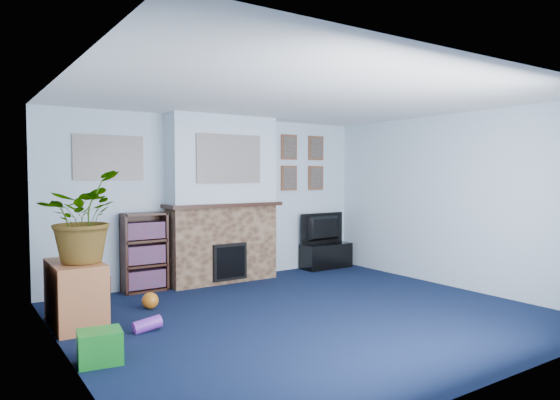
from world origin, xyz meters
TOP-DOWN VIEW (x-y plane):
  - floor at (0.00, 0.00)m, footprint 5.00×4.50m
  - ceiling at (0.00, 0.00)m, footprint 5.00×4.50m
  - wall_back at (0.00, 2.25)m, footprint 5.00×0.04m
  - wall_front at (0.00, -2.25)m, footprint 5.00×0.04m
  - wall_left at (-2.50, 0.00)m, footprint 0.04×4.50m
  - wall_right at (2.50, 0.00)m, footprint 0.04×4.50m
  - chimney_breast at (0.00, 2.05)m, footprint 1.72×0.50m
  - collage_main at (0.00, 1.84)m, footprint 1.00×0.03m
  - collage_left at (-1.55, 2.23)m, footprint 0.90×0.03m
  - portrait_tl at (1.30, 2.23)m, footprint 0.30×0.03m
  - portrait_tr at (1.85, 2.23)m, footprint 0.30×0.03m
  - portrait_bl at (1.30, 2.23)m, footprint 0.30×0.03m
  - portrait_br at (1.85, 2.23)m, footprint 0.30×0.03m
  - tv_stand at (1.92, 2.03)m, footprint 0.86×0.36m
  - television at (1.92, 2.05)m, footprint 0.88×0.14m
  - bookshelf at (-1.14, 2.11)m, footprint 0.58×0.28m
  - sideboard at (-2.24, 1.00)m, footprint 0.47×0.85m
  - potted_plant at (-2.19, 0.95)m, footprint 1.05×1.09m
  - mantel_clock at (0.00, 2.00)m, footprint 0.11×0.07m
  - mantel_candle at (0.36, 2.00)m, footprint 0.05×0.05m
  - mantel_teddy at (-0.53, 2.00)m, footprint 0.12×0.12m
  - mantel_can at (0.62, 2.00)m, footprint 0.06×0.06m
  - green_crate at (-2.30, -0.20)m, footprint 0.38×0.32m
  - toy_ball at (-1.38, 1.20)m, footprint 0.19×0.19m
  - toy_block at (-2.06, 1.00)m, footprint 0.22×0.22m
  - toy_tube at (-1.69, 0.40)m, footprint 0.29×0.13m

SIDE VIEW (x-z plane):
  - floor at x=0.00m, z-range -0.01..0.01m
  - toy_tube at x=-1.69m, z-range -0.01..0.15m
  - toy_ball at x=-1.38m, z-range -0.01..0.19m
  - toy_block at x=-2.06m, z-range 0.00..0.22m
  - green_crate at x=-2.30m, z-range 0.00..0.28m
  - tv_stand at x=1.92m, z-range 0.02..0.43m
  - sideboard at x=-2.24m, z-range 0.02..0.68m
  - bookshelf at x=-1.14m, z-range -0.02..1.03m
  - television at x=1.92m, z-range 0.41..0.91m
  - potted_plant at x=-2.19m, z-range 0.66..1.60m
  - chimney_breast at x=0.00m, z-range -0.02..2.38m
  - wall_back at x=0.00m, z-range 0.00..2.40m
  - wall_front at x=0.00m, z-range 0.00..2.40m
  - wall_left at x=-2.50m, z-range 0.00..2.40m
  - wall_right at x=2.50m, z-range 0.00..2.40m
  - mantel_can at x=0.62m, z-range 1.15..1.27m
  - mantel_teddy at x=-0.53m, z-range 1.15..1.28m
  - mantel_clock at x=0.00m, z-range 1.14..1.30m
  - mantel_candle at x=0.36m, z-range 1.15..1.31m
  - portrait_bl at x=1.30m, z-range 1.30..1.70m
  - portrait_br at x=1.85m, z-range 1.30..1.70m
  - collage_left at x=-1.55m, z-range 1.49..2.07m
  - collage_main at x=0.00m, z-range 1.44..2.12m
  - portrait_tl at x=1.30m, z-range 1.80..2.20m
  - portrait_tr at x=1.85m, z-range 1.80..2.20m
  - ceiling at x=0.00m, z-range 2.40..2.40m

